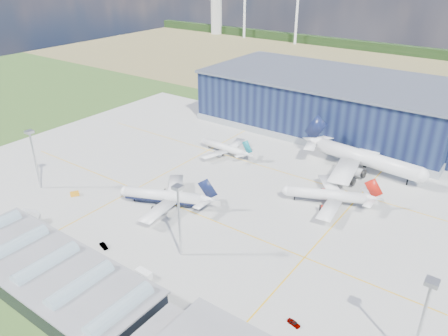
# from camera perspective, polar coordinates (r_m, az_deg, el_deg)

# --- Properties ---
(ground) EXTENTS (600.00, 600.00, 0.00)m
(ground) POSITION_cam_1_polar(r_m,az_deg,el_deg) (155.53, -1.15, -4.49)
(ground) COLOR #31531F
(ground) RESTS_ON ground
(apron) EXTENTS (220.00, 160.00, 0.08)m
(apron) POSITION_cam_1_polar(r_m,az_deg,el_deg) (162.54, 0.98, -3.03)
(apron) COLOR #969691
(apron) RESTS_ON ground
(farmland) EXTENTS (600.00, 220.00, 0.01)m
(farmland) POSITION_cam_1_polar(r_m,az_deg,el_deg) (345.68, 21.78, 11.05)
(farmland) COLOR olive
(farmland) RESTS_ON ground
(treeline) EXTENTS (600.00, 8.00, 8.00)m
(treeline) POSITION_cam_1_polar(r_m,az_deg,el_deg) (421.35, 24.95, 13.50)
(treeline) COLOR black
(treeline) RESTS_ON ground
(horizon_dressing) EXTENTS (440.20, 18.00, 70.00)m
(horizon_dressing) POSITION_cam_1_polar(r_m,az_deg,el_deg) (486.79, 1.84, 20.79)
(horizon_dressing) COLOR white
(horizon_dressing) RESTS_ON ground
(hangar) EXTENTS (145.00, 62.00, 26.10)m
(hangar) POSITION_cam_1_polar(r_m,az_deg,el_deg) (226.36, 14.14, 7.95)
(hangar) COLOR #0F1634
(hangar) RESTS_ON ground
(glass_concourse) EXTENTS (78.00, 23.00, 8.60)m
(glass_concourse) POSITION_cam_1_polar(r_m,az_deg,el_deg) (124.56, -21.03, -13.27)
(glass_concourse) COLOR black
(glass_concourse) RESTS_ON ground
(light_mast_west) EXTENTS (2.60, 2.60, 23.00)m
(light_mast_west) POSITION_cam_1_polar(r_m,az_deg,el_deg) (172.66, -23.68, 2.15)
(light_mast_west) COLOR #B1B3B8
(light_mast_west) RESTS_ON ground
(light_mast_center) EXTENTS (2.60, 2.60, 23.00)m
(light_mast_center) POSITION_cam_1_polar(r_m,az_deg,el_deg) (122.35, -5.94, -5.44)
(light_mast_center) COLOR #B1B3B8
(light_mast_center) RESTS_ON ground
(light_mast_east) EXTENTS (2.60, 2.60, 23.00)m
(light_mast_east) POSITION_cam_1_polar(r_m,az_deg,el_deg) (99.82, 24.74, -16.51)
(light_mast_east) COLOR #B1B3B8
(light_mast_east) RESTS_ON ground
(airliner_navy) EXTENTS (47.14, 46.72, 11.78)m
(airliner_navy) POSITION_cam_1_polar(r_m,az_deg,el_deg) (152.34, -7.91, -2.91)
(airliner_navy) COLOR silver
(airliner_navy) RESTS_ON ground
(airliner_red) EXTENTS (45.35, 44.96, 11.34)m
(airliner_red) POSITION_cam_1_polar(r_m,az_deg,el_deg) (155.96, 13.30, -2.77)
(airliner_red) COLOR silver
(airliner_red) RESTS_ON ground
(airliner_widebody) EXTENTS (60.69, 59.64, 17.93)m
(airliner_widebody) POSITION_cam_1_polar(r_m,az_deg,el_deg) (182.25, 18.24, 2.07)
(airliner_widebody) COLOR silver
(airliner_widebody) RESTS_ON ground
(airliner_regional) EXTENTS (30.57, 29.99, 9.37)m
(airliner_regional) POSITION_cam_1_polar(r_m,az_deg,el_deg) (191.10, 0.01, 3.17)
(airliner_regional) COLOR silver
(airliner_regional) RESTS_ON ground
(gse_tug_b) EXTENTS (3.38, 3.73, 1.35)m
(gse_tug_b) POSITION_cam_1_polar(r_m,az_deg,el_deg) (168.42, -18.92, -3.22)
(gse_tug_b) COLOR orange
(gse_tug_b) RESTS_ON ground
(gse_van_a) EXTENTS (4.85, 2.21, 2.09)m
(gse_van_a) POSITION_cam_1_polar(r_m,az_deg,el_deg) (124.02, -10.45, -13.45)
(gse_van_a) COLOR white
(gse_van_a) RESTS_ON ground
(gse_cart_a) EXTENTS (2.71, 3.27, 1.21)m
(gse_cart_a) POSITION_cam_1_polar(r_m,az_deg,el_deg) (162.52, 15.58, -3.86)
(gse_cart_a) COLOR white
(gse_cart_a) RESTS_ON ground
(gse_van_b) EXTENTS (4.97, 4.50, 2.12)m
(gse_van_b) POSITION_cam_1_polar(r_m,az_deg,el_deg) (163.97, 15.26, -3.35)
(gse_van_b) COLOR white
(gse_van_b) RESTS_ON ground
(gse_tug_c) EXTENTS (2.93, 3.91, 1.53)m
(gse_tug_c) POSITION_cam_1_polar(r_m,az_deg,el_deg) (190.42, 19.47, 0.20)
(gse_tug_c) COLOR orange
(gse_tug_c) RESTS_ON ground
(airstair) EXTENTS (3.75, 5.66, 3.37)m
(airstair) POSITION_cam_1_polar(r_m,az_deg,el_deg) (156.82, -23.99, -6.02)
(airstair) COLOR white
(airstair) RESTS_ON ground
(car_a) EXTENTS (3.63, 2.05, 1.16)m
(car_a) POSITION_cam_1_polar(r_m,az_deg,el_deg) (111.03, 9.10, -19.36)
(car_a) COLOR #99999E
(car_a) RESTS_ON ground
(car_b) EXTENTS (3.94, 2.23, 1.23)m
(car_b) POSITION_cam_1_polar(r_m,az_deg,el_deg) (137.68, -15.45, -9.78)
(car_b) COLOR #99999E
(car_b) RESTS_ON ground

